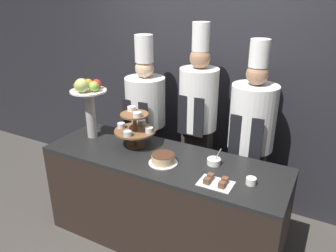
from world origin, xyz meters
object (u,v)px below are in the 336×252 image
object	(u,v)px
fruit_pedestal	(88,97)
cake_round	(163,159)
chef_left	(146,115)
chef_center_right	(251,133)
cup_white	(251,181)
serving_bowl_far	(214,161)
tiered_stand	(135,127)
cake_square_tray	(216,182)
chef_center_left	(198,116)

from	to	relation	value
fruit_pedestal	cake_round	xyz separation A→B (m)	(0.85, -0.13, -0.36)
chef_left	chef_center_right	bearing A→B (deg)	-0.01
cake_round	cup_white	distance (m)	0.71
fruit_pedestal	serving_bowl_far	bearing A→B (deg)	2.38
tiered_stand	cup_white	world-z (taller)	tiered_stand
serving_bowl_far	chef_center_right	world-z (taller)	chef_center_right
cake_square_tray	chef_center_left	size ratio (longest dim) A/B	0.13
tiered_stand	cake_round	bearing A→B (deg)	-23.92
fruit_pedestal	serving_bowl_far	distance (m)	1.28
fruit_pedestal	chef_left	xyz separation A→B (m)	(0.25, 0.57, -0.32)
chef_center_left	chef_center_right	distance (m)	0.53
chef_left	chef_center_right	size ratio (longest dim) A/B	0.98
chef_left	chef_center_right	xyz separation A→B (m)	(1.12, -0.00, 0.03)
cake_round	chef_left	distance (m)	0.92
fruit_pedestal	cake_round	bearing A→B (deg)	-8.61
tiered_stand	serving_bowl_far	world-z (taller)	tiered_stand
cake_square_tray	serving_bowl_far	world-z (taller)	serving_bowl_far
fruit_pedestal	chef_left	bearing A→B (deg)	66.28
cup_white	serving_bowl_far	bearing A→B (deg)	156.01
fruit_pedestal	cup_white	bearing A→B (deg)	-3.73
cake_square_tray	chef_center_right	size ratio (longest dim) A/B	0.14
cake_round	chef_center_left	distance (m)	0.71
tiered_stand	cake_square_tray	bearing A→B (deg)	-16.60
serving_bowl_far	chef_left	xyz separation A→B (m)	(-0.97, 0.52, 0.05)
cup_white	chef_left	distance (m)	1.47
cake_square_tray	cake_round	bearing A→B (deg)	169.49
tiered_stand	serving_bowl_far	bearing A→B (deg)	0.93
serving_bowl_far	chef_center_right	distance (m)	0.55
cake_round	chef_left	world-z (taller)	chef_left
cup_white	cake_square_tray	distance (m)	0.25
cake_square_tray	chef_center_left	distance (m)	0.94
cup_white	chef_left	xyz separation A→B (m)	(-1.31, 0.67, 0.05)
cake_round	serving_bowl_far	world-z (taller)	serving_bowl_far
serving_bowl_far	chef_center_left	distance (m)	0.66
cake_square_tray	serving_bowl_far	xyz separation A→B (m)	(-0.12, 0.27, 0.01)
cup_white	chef_center_right	world-z (taller)	chef_center_right
cup_white	serving_bowl_far	xyz separation A→B (m)	(-0.34, 0.15, -0.00)
fruit_pedestal	cup_white	world-z (taller)	fruit_pedestal
cake_round	chef_left	bearing A→B (deg)	130.54
tiered_stand	cup_white	xyz separation A→B (m)	(1.09, -0.14, -0.16)
chef_left	serving_bowl_far	bearing A→B (deg)	-28.30
fruit_pedestal	chef_center_right	size ratio (longest dim) A/B	0.33
cake_square_tray	chef_center_left	bearing A→B (deg)	121.78
chef_center_left	cake_round	bearing A→B (deg)	-89.71
tiered_stand	serving_bowl_far	distance (m)	0.76
cake_round	cake_square_tray	xyz separation A→B (m)	(0.49, -0.09, -0.02)
tiered_stand	cup_white	size ratio (longest dim) A/B	5.00
cake_square_tray	chef_left	xyz separation A→B (m)	(-1.09, 0.79, 0.06)
serving_bowl_far	chef_center_left	size ratio (longest dim) A/B	0.08
chef_left	chef_center_left	distance (m)	0.60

